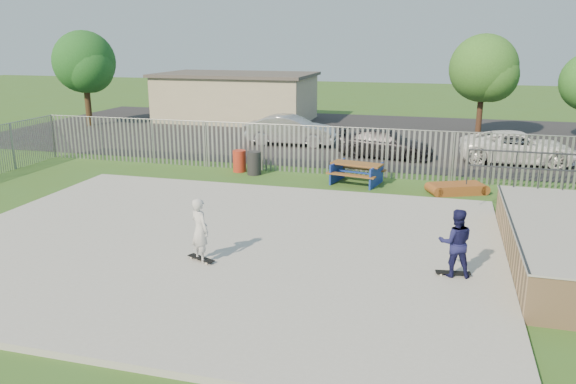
% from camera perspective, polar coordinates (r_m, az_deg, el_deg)
% --- Properties ---
extents(ground, '(120.00, 120.00, 0.00)m').
position_cam_1_polar(ground, '(15.53, -7.14, -5.43)').
color(ground, '#3B6121').
rests_on(ground, ground).
extents(concrete_slab, '(15.00, 12.00, 0.15)m').
position_cam_1_polar(concrete_slab, '(15.50, -7.15, -5.18)').
color(concrete_slab, '#A3A39E').
rests_on(concrete_slab, ground).
extents(fence, '(26.04, 16.02, 2.00)m').
position_cam_1_polar(fence, '(19.09, 0.78, 1.79)').
color(fence, gray).
rests_on(fence, ground).
extents(picnic_table, '(2.21, 1.95, 0.81)m').
position_cam_1_polar(picnic_table, '(21.97, 6.98, 1.92)').
color(picnic_table, brown).
rests_on(picnic_table, ground).
extents(funbox, '(2.01, 1.55, 0.36)m').
position_cam_1_polar(funbox, '(21.38, 16.79, 0.34)').
color(funbox, brown).
rests_on(funbox, ground).
extents(trash_bin_red, '(0.55, 0.55, 0.92)m').
position_cam_1_polar(trash_bin_red, '(23.86, -4.96, 3.16)').
color(trash_bin_red, '#A42C19').
rests_on(trash_bin_red, ground).
extents(trash_bin_grey, '(0.58, 0.58, 0.97)m').
position_cam_1_polar(trash_bin_grey, '(23.29, -3.46, 2.95)').
color(trash_bin_grey, '#232325').
rests_on(trash_bin_grey, ground).
extents(parking_lot, '(40.00, 18.00, 0.02)m').
position_cam_1_polar(parking_lot, '(33.32, 5.39, 5.85)').
color(parking_lot, black).
rests_on(parking_lot, ground).
extents(car_silver, '(4.77, 1.80, 1.55)m').
position_cam_1_polar(car_silver, '(29.73, 0.31, 6.30)').
color(car_silver, '#B8B8BD').
rests_on(car_silver, parking_lot).
extents(car_dark, '(4.70, 2.32, 1.31)m').
position_cam_1_polar(car_dark, '(26.97, 9.86, 4.88)').
color(car_dark, '#222227').
rests_on(car_dark, parking_lot).
extents(car_white, '(5.12, 2.40, 1.42)m').
position_cam_1_polar(car_white, '(27.37, 22.36, 4.21)').
color(car_white, white).
rests_on(car_white, parking_lot).
extents(building, '(10.40, 6.40, 3.20)m').
position_cam_1_polar(building, '(39.05, -5.27, 9.62)').
color(building, '#B6AC8C').
rests_on(building, ground).
extents(tree_left, '(3.87, 3.87, 5.98)m').
position_cam_1_polar(tree_left, '(38.44, -20.01, 12.29)').
color(tree_left, '#44301B').
rests_on(tree_left, ground).
extents(tree_mid, '(3.72, 3.72, 5.74)m').
position_cam_1_polar(tree_mid, '(33.48, 19.25, 11.77)').
color(tree_mid, '#432A1B').
rests_on(tree_mid, ground).
extents(skateboard_a, '(0.82, 0.30, 0.08)m').
position_cam_1_polar(skateboard_a, '(13.75, 16.41, -7.95)').
color(skateboard_a, black).
rests_on(skateboard_a, concrete_slab).
extents(skateboard_b, '(0.81, 0.51, 0.08)m').
position_cam_1_polar(skateboard_b, '(14.17, -8.81, -6.76)').
color(skateboard_b, black).
rests_on(skateboard_b, concrete_slab).
extents(skater_navy, '(0.85, 0.71, 1.61)m').
position_cam_1_polar(skater_navy, '(13.47, 16.66, -4.95)').
color(skater_navy, '#151744').
rests_on(skater_navy, concrete_slab).
extents(skater_white, '(0.70, 0.65, 1.61)m').
position_cam_1_polar(skater_white, '(13.91, -8.94, -3.83)').
color(skater_white, silver).
rests_on(skater_white, concrete_slab).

